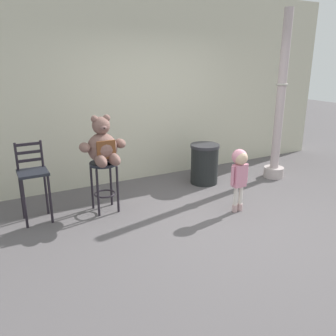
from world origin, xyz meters
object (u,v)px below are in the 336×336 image
(trash_bin, at_px, (204,164))
(child_walking, at_px, (240,167))
(bar_chair_empty, at_px, (33,177))
(bar_stool_with_teddy, at_px, (104,177))
(teddy_bear, at_px, (103,146))
(lamppost, at_px, (279,115))

(trash_bin, bearing_deg, child_walking, -100.91)
(trash_bin, distance_m, bar_chair_empty, 2.74)
(child_walking, bearing_deg, bar_chair_empty, -10.23)
(bar_stool_with_teddy, xyz_separation_m, bar_chair_empty, (-0.89, 0.13, 0.10))
(bar_stool_with_teddy, xyz_separation_m, teddy_bear, (0.00, -0.03, 0.43))
(teddy_bear, height_order, lamppost, lamppost)
(bar_stool_with_teddy, height_order, trash_bin, bar_stool_with_teddy)
(teddy_bear, bearing_deg, lamppost, -0.05)
(teddy_bear, height_order, bar_chair_empty, teddy_bear)
(trash_bin, relative_size, lamppost, 0.24)
(bar_stool_with_teddy, xyz_separation_m, child_walking, (1.61, -0.88, 0.14))
(bar_stool_with_teddy, relative_size, bar_chair_empty, 0.68)
(teddy_bear, xyz_separation_m, child_walking, (1.61, -0.85, -0.29))
(child_walking, bearing_deg, lamppost, -138.64)
(child_walking, relative_size, trash_bin, 1.32)
(child_walking, distance_m, bar_chair_empty, 2.70)
(teddy_bear, distance_m, trash_bin, 1.96)
(teddy_bear, relative_size, trash_bin, 0.95)
(teddy_bear, relative_size, child_walking, 0.72)
(bar_stool_with_teddy, distance_m, bar_chair_empty, 0.90)
(child_walking, distance_m, trash_bin, 1.23)
(teddy_bear, bearing_deg, child_walking, -27.78)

